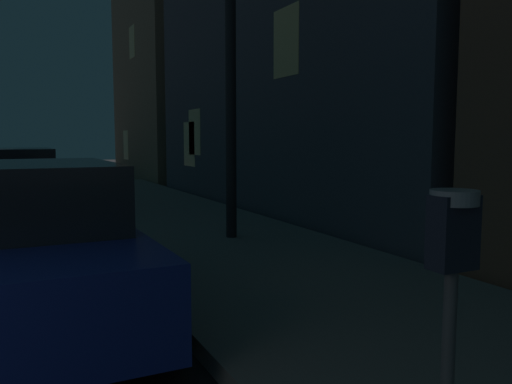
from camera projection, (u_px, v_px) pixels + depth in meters
parking_meter at (452, 266)px, 2.08m from camera, size 0.19×0.19×1.28m
car_blue at (19, 247)px, 4.50m from camera, size 2.03×4.10×1.43m
car_red at (11, 184)px, 10.57m from camera, size 2.05×4.31×1.43m
street_lamp at (230, 4)px, 7.48m from camera, size 0.44×0.44×5.10m
building_far at (230, 53)px, 21.82m from camera, size 8.37×7.36×10.41m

